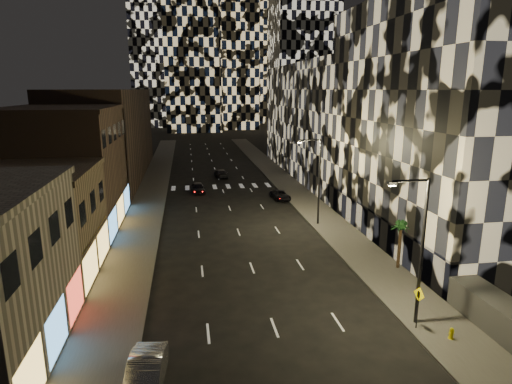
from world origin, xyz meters
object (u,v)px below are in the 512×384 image
object	(u,v)px
car_silver_parked	(145,375)
car_dark_rightlane	(280,195)
streetlight_near	(419,242)
fire_hydrant	(451,334)
car_dark_midlane	(198,188)
car_dark_oncoming	(221,173)
ped_sign	(418,301)
streetlight_far	(317,176)
palm_tree	(401,229)

from	to	relation	value
car_silver_parked	car_dark_rightlane	xyz separation A→B (m)	(14.20, 34.57, -0.19)
streetlight_near	fire_hydrant	xyz separation A→B (m)	(1.33, -2.01, -4.88)
car_dark_rightlane	fire_hydrant	size ratio (longest dim) A/B	6.06
streetlight_near	car_silver_parked	size ratio (longest dim) A/B	1.92
car_dark_midlane	car_dark_oncoming	world-z (taller)	car_dark_midlane
car_silver_parked	ped_sign	xyz separation A→B (m)	(15.50, 2.73, 1.15)
car_dark_oncoming	ped_sign	bearing A→B (deg)	95.59
streetlight_far	fire_hydrant	distance (m)	22.58
streetlight_near	car_silver_parked	bearing A→B (deg)	-167.81
car_dark_oncoming	palm_tree	distance (m)	40.56
car_dark_midlane	palm_tree	size ratio (longest dim) A/B	1.06
car_dark_midlane	streetlight_far	bearing A→B (deg)	-59.18
streetlight_near	car_dark_rightlane	xyz separation A→B (m)	(-1.35, 31.21, -4.78)
car_dark_oncoming	streetlight_far	bearing A→B (deg)	102.58
car_dark_rightlane	car_dark_oncoming	bearing A→B (deg)	106.52
car_dark_midlane	palm_tree	world-z (taller)	palm_tree
streetlight_near	streetlight_far	xyz separation A→B (m)	(0.00, 20.00, 0.00)
car_silver_parked	car_dark_midlane	world-z (taller)	car_silver_parked
streetlight_far	car_dark_midlane	xyz separation A→B (m)	(-11.85, 16.63, -4.65)
fire_hydrant	streetlight_far	bearing A→B (deg)	93.46
streetlight_near	car_dark_rightlane	distance (m)	31.61
streetlight_far	car_dark_oncoming	bearing A→B (deg)	106.31
streetlight_near	car_dark_oncoming	distance (m)	47.72
palm_tree	car_dark_rightlane	bearing A→B (deg)	100.92
car_silver_parked	ped_sign	world-z (taller)	ped_sign
streetlight_near	palm_tree	world-z (taller)	streetlight_near
streetlight_near	car_dark_midlane	world-z (taller)	streetlight_near
car_dark_rightlane	palm_tree	bearing A→B (deg)	-85.15
fire_hydrant	streetlight_near	bearing A→B (deg)	123.49
car_silver_parked	fire_hydrant	distance (m)	16.94
streetlight_far	palm_tree	size ratio (longest dim) A/B	2.30
car_dark_midlane	ped_sign	size ratio (longest dim) A/B	1.58
streetlight_far	palm_tree	xyz separation A→B (m)	(3.15, -12.11, -1.98)
car_dark_oncoming	fire_hydrant	xyz separation A→B (m)	(9.18, -48.85, -0.18)
car_dark_oncoming	streetlight_near	bearing A→B (deg)	95.78
streetlight_far	car_silver_parked	xyz separation A→B (m)	(-15.55, -23.36, -4.58)
car_silver_parked	car_dark_midlane	size ratio (longest dim) A/B	1.14
streetlight_far	car_dark_midlane	bearing A→B (deg)	125.49
streetlight_near	fire_hydrant	distance (m)	5.44
streetlight_far	car_dark_oncoming	distance (m)	28.36
ped_sign	car_dark_midlane	bearing A→B (deg)	98.62
palm_tree	car_silver_parked	bearing A→B (deg)	-148.96
streetlight_far	ped_sign	bearing A→B (deg)	-90.16
streetlight_far	car_dark_rightlane	size ratio (longest dim) A/B	2.16
car_dark_rightlane	ped_sign	distance (m)	31.90
fire_hydrant	car_dark_midlane	bearing A→B (deg)	108.84
ped_sign	car_silver_parked	bearing A→B (deg)	-178.95
car_silver_parked	car_dark_midlane	xyz separation A→B (m)	(3.70, 39.99, -0.07)
streetlight_far	car_silver_parked	bearing A→B (deg)	-123.66
car_dark_rightlane	streetlight_near	bearing A→B (deg)	-93.59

